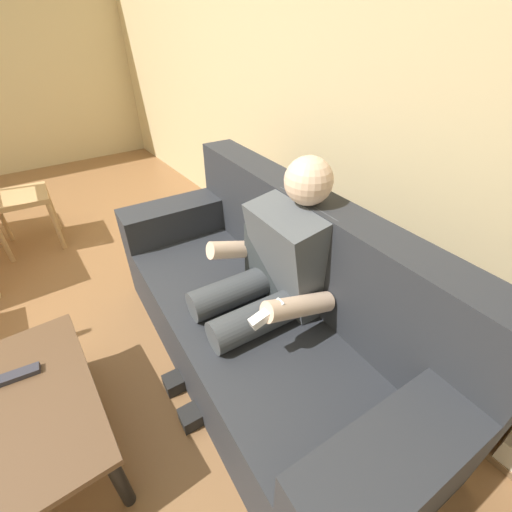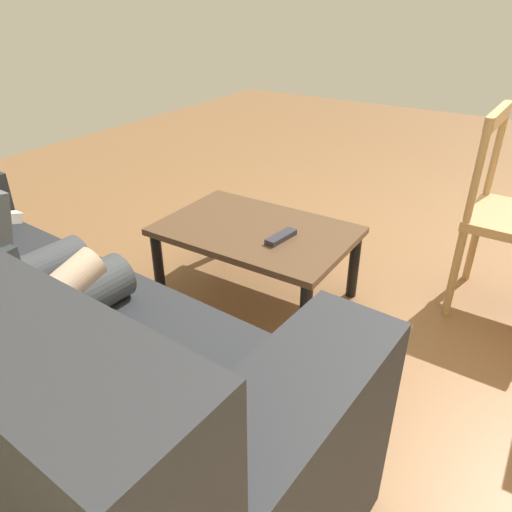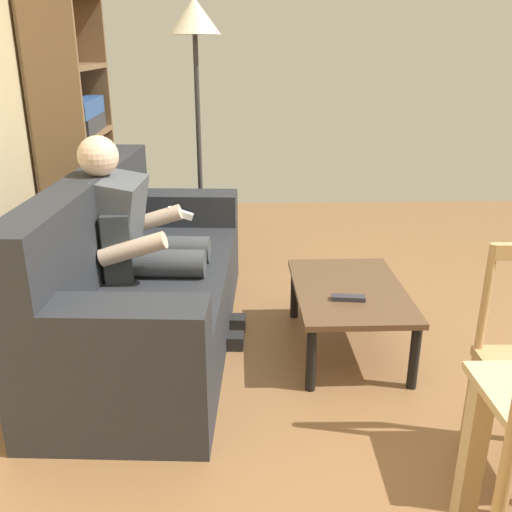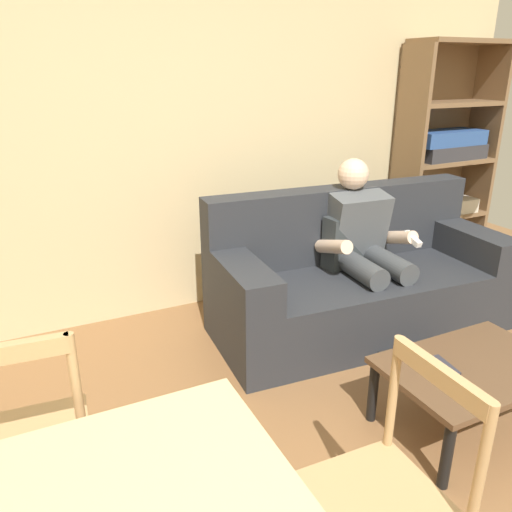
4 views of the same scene
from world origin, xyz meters
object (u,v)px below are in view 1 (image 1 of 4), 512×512
at_px(tv_remote, 17,375).
at_px(coffee_table, 17,416).
at_px(person_lounging, 267,280).
at_px(dining_chair_near_wall, 13,197).
at_px(couch, 267,312).

bearing_deg(tv_remote, coffee_table, 174.13).
distance_m(coffee_table, tv_remote, 0.17).
height_order(person_lounging, dining_chair_near_wall, person_lounging).
bearing_deg(coffee_table, person_lounging, 81.33).
bearing_deg(couch, dining_chair_near_wall, -156.43).
relative_size(person_lounging, dining_chair_near_wall, 1.20).
relative_size(couch, dining_chair_near_wall, 2.14).
xyz_separation_m(person_lounging, coffee_table, (-0.17, -1.11, -0.28)).
bearing_deg(person_lounging, couch, 139.46).
distance_m(couch, coffee_table, 1.14).
height_order(couch, coffee_table, couch).
distance_m(person_lounging, coffee_table, 1.16).
bearing_deg(couch, coffee_table, -96.92).
distance_m(tv_remote, dining_chair_near_wall, 1.83).
bearing_deg(dining_chair_near_wall, couch, 23.57).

